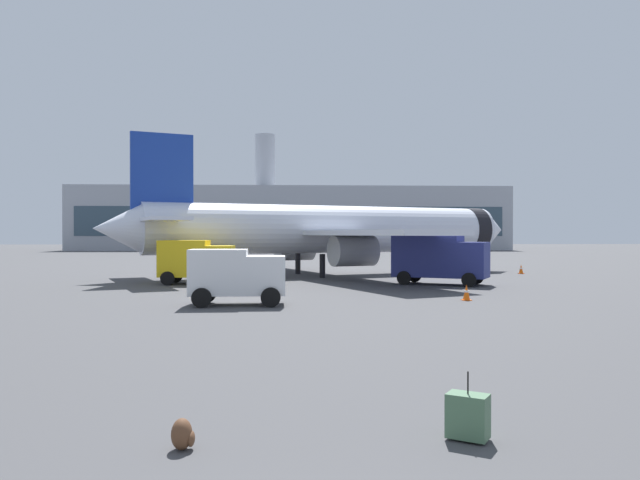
{
  "coord_description": "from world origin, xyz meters",
  "views": [
    {
      "loc": [
        -0.31,
        -4.48,
        3.29
      ],
      "look_at": [
        1.26,
        27.02,
        3.0
      ],
      "focal_mm": 34.62,
      "sensor_mm": 36.0,
      "label": 1
    }
  ],
  "objects_px": {
    "cargo_van": "(236,274)",
    "safety_cone_near": "(521,269)",
    "fuel_truck": "(439,257)",
    "safety_cone_mid": "(421,271)",
    "airplane_at_gate": "(330,230)",
    "safety_cone_far": "(466,293)",
    "rolling_suitcase": "(468,416)",
    "service_truck": "(196,260)",
    "traveller_backpack": "(183,435)"
  },
  "relations": [
    {
      "from": "service_truck",
      "to": "safety_cone_near",
      "type": "xyz_separation_m",
      "value": [
        25.52,
        9.35,
        -1.22
      ]
    },
    {
      "from": "safety_cone_near",
      "to": "safety_cone_mid",
      "type": "xyz_separation_m",
      "value": [
        -8.66,
        -1.13,
        -0.09
      ]
    },
    {
      "from": "service_truck",
      "to": "traveller_backpack",
      "type": "distance_m",
      "value": 32.04
    },
    {
      "from": "service_truck",
      "to": "rolling_suitcase",
      "type": "relative_size",
      "value": 4.45
    },
    {
      "from": "airplane_at_gate",
      "to": "safety_cone_near",
      "type": "relative_size",
      "value": 43.42
    },
    {
      "from": "service_truck",
      "to": "safety_cone_far",
      "type": "relative_size",
      "value": 6.17
    },
    {
      "from": "safety_cone_mid",
      "to": "traveller_backpack",
      "type": "distance_m",
      "value": 41.75
    },
    {
      "from": "cargo_van",
      "to": "safety_cone_far",
      "type": "relative_size",
      "value": 5.6
    },
    {
      "from": "service_truck",
      "to": "cargo_van",
      "type": "xyz_separation_m",
      "value": [
        3.71,
        -12.36,
        -0.16
      ]
    },
    {
      "from": "fuel_truck",
      "to": "cargo_van",
      "type": "relative_size",
      "value": 1.45
    },
    {
      "from": "service_truck",
      "to": "airplane_at_gate",
      "type": "bearing_deg",
      "value": 41.31
    },
    {
      "from": "airplane_at_gate",
      "to": "rolling_suitcase",
      "type": "bearing_deg",
      "value": -90.56
    },
    {
      "from": "airplane_at_gate",
      "to": "safety_cone_mid",
      "type": "distance_m",
      "value": 8.15
    },
    {
      "from": "service_truck",
      "to": "safety_cone_far",
      "type": "height_order",
      "value": "service_truck"
    },
    {
      "from": "cargo_van",
      "to": "rolling_suitcase",
      "type": "distance_m",
      "value": 19.86
    },
    {
      "from": "cargo_van",
      "to": "safety_cone_mid",
      "type": "xyz_separation_m",
      "value": [
        13.14,
        20.58,
        -1.15
      ]
    },
    {
      "from": "safety_cone_mid",
      "to": "airplane_at_gate",
      "type": "bearing_deg",
      "value": 179.51
    },
    {
      "from": "airplane_at_gate",
      "to": "safety_cone_near",
      "type": "distance_m",
      "value": 16.46
    },
    {
      "from": "airplane_at_gate",
      "to": "safety_cone_far",
      "type": "xyz_separation_m",
      "value": [
        5.57,
        -19.2,
        -3.27
      ]
    },
    {
      "from": "airplane_at_gate",
      "to": "rolling_suitcase",
      "type": "height_order",
      "value": "airplane_at_gate"
    },
    {
      "from": "airplane_at_gate",
      "to": "rolling_suitcase",
      "type": "relative_size",
      "value": 31.21
    },
    {
      "from": "service_truck",
      "to": "safety_cone_mid",
      "type": "distance_m",
      "value": 18.8
    },
    {
      "from": "safety_cone_mid",
      "to": "traveller_backpack",
      "type": "xyz_separation_m",
      "value": [
        -12.29,
        -39.9,
        -0.07
      ]
    },
    {
      "from": "cargo_van",
      "to": "safety_cone_far",
      "type": "xyz_separation_m",
      "value": [
        11.28,
        1.45,
        -1.06
      ]
    },
    {
      "from": "fuel_truck",
      "to": "traveller_backpack",
      "type": "relative_size",
      "value": 13.39
    },
    {
      "from": "service_truck",
      "to": "fuel_truck",
      "type": "bearing_deg",
      "value": -4.36
    },
    {
      "from": "fuel_truck",
      "to": "safety_cone_far",
      "type": "xyz_separation_m",
      "value": [
        -1.01,
        -9.69,
        -1.38
      ]
    },
    {
      "from": "safety_cone_far",
      "to": "rolling_suitcase",
      "type": "height_order",
      "value": "rolling_suitcase"
    },
    {
      "from": "safety_cone_mid",
      "to": "rolling_suitcase",
      "type": "relative_size",
      "value": 0.55
    },
    {
      "from": "fuel_truck",
      "to": "cargo_van",
      "type": "distance_m",
      "value": 16.59
    },
    {
      "from": "service_truck",
      "to": "safety_cone_near",
      "type": "distance_m",
      "value": 27.21
    },
    {
      "from": "fuel_truck",
      "to": "cargo_van",
      "type": "bearing_deg",
      "value": -137.81
    },
    {
      "from": "cargo_van",
      "to": "safety_cone_near",
      "type": "distance_m",
      "value": 30.79
    },
    {
      "from": "safety_cone_far",
      "to": "rolling_suitcase",
      "type": "distance_m",
      "value": 21.4
    },
    {
      "from": "airplane_at_gate",
      "to": "rolling_suitcase",
      "type": "xyz_separation_m",
      "value": [
        -0.39,
        -39.75,
        -3.27
      ]
    },
    {
      "from": "airplane_at_gate",
      "to": "fuel_truck",
      "type": "distance_m",
      "value": 11.71
    },
    {
      "from": "safety_cone_near",
      "to": "safety_cone_far",
      "type": "height_order",
      "value": "safety_cone_far"
    },
    {
      "from": "safety_cone_near",
      "to": "safety_cone_mid",
      "type": "distance_m",
      "value": 8.74
    },
    {
      "from": "safety_cone_near",
      "to": "safety_cone_far",
      "type": "distance_m",
      "value": 22.83
    },
    {
      "from": "fuel_truck",
      "to": "safety_cone_mid",
      "type": "distance_m",
      "value": 9.59
    },
    {
      "from": "fuel_truck",
      "to": "safety_cone_mid",
      "type": "bearing_deg",
      "value": 84.85
    },
    {
      "from": "fuel_truck",
      "to": "safety_cone_near",
      "type": "xyz_separation_m",
      "value": [
        9.51,
        10.57,
        -1.38
      ]
    },
    {
      "from": "traveller_backpack",
      "to": "safety_cone_mid",
      "type": "bearing_deg",
      "value": 72.88
    },
    {
      "from": "fuel_truck",
      "to": "rolling_suitcase",
      "type": "bearing_deg",
      "value": -102.97
    },
    {
      "from": "safety_cone_far",
      "to": "rolling_suitcase",
      "type": "bearing_deg",
      "value": -106.17
    },
    {
      "from": "cargo_van",
      "to": "rolling_suitcase",
      "type": "height_order",
      "value": "cargo_van"
    },
    {
      "from": "airplane_at_gate",
      "to": "traveller_backpack",
      "type": "xyz_separation_m",
      "value": [
        -4.86,
        -39.97,
        -3.42
      ]
    },
    {
      "from": "fuel_truck",
      "to": "safety_cone_near",
      "type": "relative_size",
      "value": 8.13
    },
    {
      "from": "airplane_at_gate",
      "to": "safety_cone_mid",
      "type": "bearing_deg",
      "value": -0.49
    },
    {
      "from": "safety_cone_far",
      "to": "safety_cone_mid",
      "type": "bearing_deg",
      "value": 84.46
    }
  ]
}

